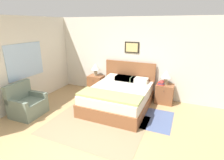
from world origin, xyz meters
name	(u,v)px	position (x,y,z in m)	size (l,w,h in m)	color
ground_plane	(78,154)	(0.00, 0.00, 0.00)	(16.00, 16.00, 0.00)	tan
wall_back	(132,58)	(0.00, 3.29, 1.30)	(7.70, 0.09, 2.60)	beige
wall_left	(32,60)	(-2.68, 1.62, 1.30)	(0.08, 5.66, 2.60)	beige
area_rug_main	(96,125)	(-0.17, 1.02, 0.00)	(2.36, 1.84, 0.01)	#897556
area_rug_bedside	(154,119)	(1.09, 1.87, 0.00)	(0.94, 1.16, 0.01)	#47567F
bed	(119,96)	(-0.01, 2.19, 0.33)	(1.71, 2.09, 1.19)	brown
armchair	(27,105)	(-2.14, 0.75, 0.29)	(0.74, 0.82, 0.89)	slate
nightstand_near_window	(96,84)	(-1.22, 3.00, 0.30)	(0.52, 0.44, 0.60)	brown
nightstand_by_door	(164,94)	(1.19, 3.00, 0.30)	(0.52, 0.44, 0.60)	brown
table_lamp_near_window	(96,67)	(-1.23, 3.02, 0.91)	(0.31, 0.31, 0.44)	gray
table_lamp_by_door	(166,75)	(1.19, 3.02, 0.91)	(0.31, 0.31, 0.44)	gray
book_thick_bottom	(161,84)	(1.07, 2.96, 0.62)	(0.23, 0.24, 0.04)	#B7332D
book_hardcover_middle	(161,83)	(1.07, 2.96, 0.66)	(0.15, 0.20, 0.04)	#335693
book_novel_upper	(161,82)	(1.07, 2.96, 0.69)	(0.18, 0.25, 0.03)	#B7332D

